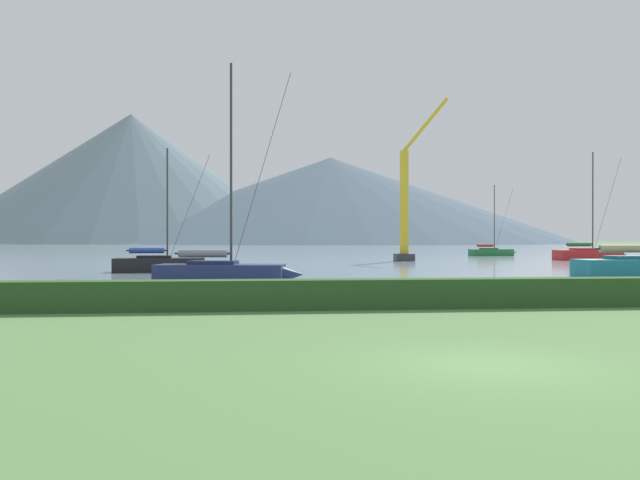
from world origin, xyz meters
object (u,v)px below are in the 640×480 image
sailboat_slip_2 (492,252)px  sailboat_slip_3 (161,264)px  sailboat_slip_5 (222,272)px  dock_crane (406,211)px  sailboat_slip_6 (589,254)px

sailboat_slip_2 → sailboat_slip_3: 59.26m
sailboat_slip_5 → sailboat_slip_2: bearing=67.1°
sailboat_slip_5 → dock_crane: dock_crane is taller
sailboat_slip_5 → dock_crane: 41.55m
sailboat_slip_2 → sailboat_slip_5: (-35.96, -57.00, 0.08)m
sailboat_slip_5 → dock_crane: bearing=72.3°
sailboat_slip_2 → sailboat_slip_6: (4.23, -19.73, 0.13)m
sailboat_slip_2 → sailboat_slip_6: sailboat_slip_6 is taller
sailboat_slip_2 → sailboat_slip_3: size_ratio=1.10×
sailboat_slip_3 → dock_crane: size_ratio=0.51×
sailboat_slip_5 → sailboat_slip_3: bearing=118.8°
sailboat_slip_3 → sailboat_slip_6: sailboat_slip_6 is taller
sailboat_slip_2 → sailboat_slip_3: sailboat_slip_2 is taller
dock_crane → sailboat_slip_6: bearing=1.4°
sailboat_slip_2 → dock_crane: (-17.18, -20.25, 4.92)m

